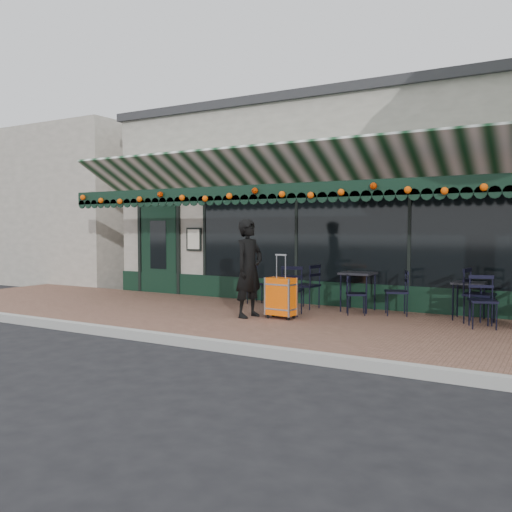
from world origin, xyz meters
The scene contains 16 objects.
ground centered at (0.00, 0.00, 0.00)m, with size 80.00×80.00×0.00m, color black.
sidewalk centered at (0.00, 2.00, 0.07)m, with size 18.00×4.00×0.15m, color brown.
curb centered at (0.00, -0.08, 0.07)m, with size 18.00×0.16×0.15m, color #9E9E99.
restaurant_building centered at (0.00, 7.84, 2.27)m, with size 12.00×9.60×4.50m.
neighbor_building_left centered at (-13.00, 8.00, 2.40)m, with size 12.00×8.00×4.80m, color #B7AFA1.
woman centered at (-0.96, 1.90, 1.04)m, with size 0.65×0.43×1.78m, color black.
suitcase centered at (-0.38, 2.04, 0.53)m, with size 0.52×0.32×1.14m.
cafe_table_a centered at (2.55, 3.59, 0.75)m, with size 0.54×0.54×0.67m.
cafe_table_b centered at (0.52, 3.58, 0.83)m, with size 0.62×0.62×0.76m.
chair_a_left centered at (1.30, 3.46, 0.57)m, with size 0.42×0.42×0.85m, color black, non-canonical shape.
chair_a_right centered at (2.76, 3.30, 0.63)m, with size 0.48×0.48×0.95m, color black, non-canonical shape.
chair_a_front centered at (2.87, 2.87, 0.58)m, with size 0.43×0.43×0.86m, color black, non-canonical shape.
chair_b_left centered at (-0.50, 3.39, 0.60)m, with size 0.45×0.45×0.90m, color black, non-canonical shape.
chair_b_right centered at (0.63, 3.14, 0.53)m, with size 0.38×0.38×0.75m, color black, non-canonical shape.
chair_b_front centered at (-0.41, 2.45, 0.61)m, with size 0.46×0.46×0.92m, color black, non-canonical shape.
chair_solo centered at (-1.87, 3.56, 0.55)m, with size 0.40×0.40×0.80m, color black, non-canonical shape.
Camera 1 is at (4.02, -6.52, 1.78)m, focal length 38.00 mm.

